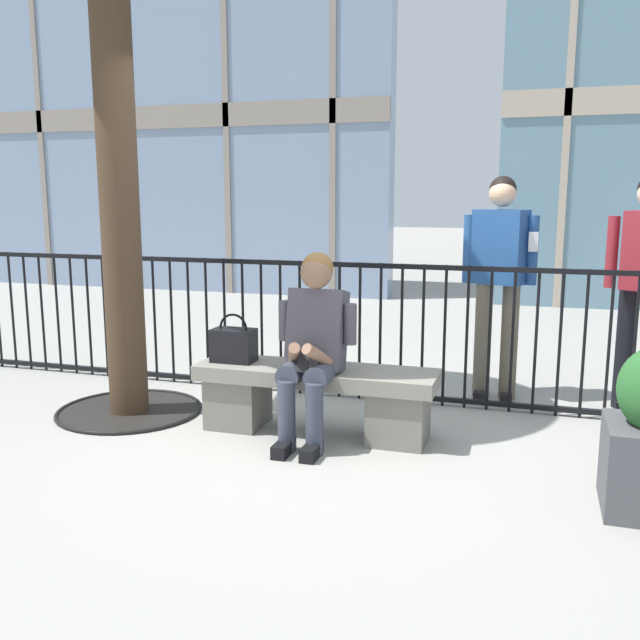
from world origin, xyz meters
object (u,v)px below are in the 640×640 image
(seated_person_with_phone, at_px, (313,342))
(handbag_on_bench, at_px, (234,344))
(bystander_further_back, at_px, (499,270))
(stone_bench, at_px, (316,394))

(seated_person_with_phone, xyz_separation_m, handbag_on_bench, (-0.60, 0.12, -0.08))
(bystander_further_back, bearing_deg, seated_person_with_phone, -128.24)
(handbag_on_bench, distance_m, bystander_further_back, 2.11)
(stone_bench, bearing_deg, handbag_on_bench, -179.01)
(stone_bench, bearing_deg, seated_person_with_phone, -79.45)
(stone_bench, distance_m, seated_person_with_phone, 0.40)
(handbag_on_bench, bearing_deg, stone_bench, 0.99)
(stone_bench, xyz_separation_m, handbag_on_bench, (-0.58, -0.01, 0.30))
(seated_person_with_phone, height_order, bystander_further_back, bystander_further_back)
(stone_bench, height_order, handbag_on_bench, handbag_on_bench)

